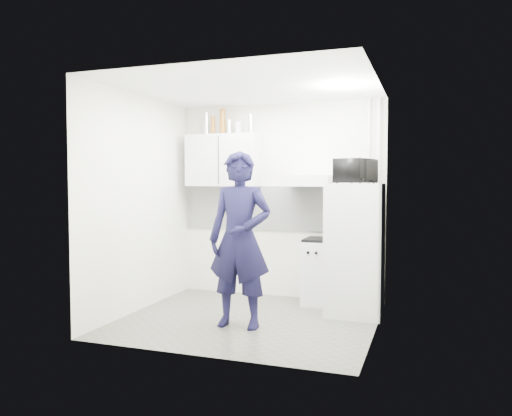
% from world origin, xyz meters
% --- Properties ---
extents(floor, '(2.80, 2.80, 0.00)m').
position_xyz_m(floor, '(0.00, 0.00, 0.00)').
color(floor, '#55554D').
rests_on(floor, ground).
extents(ceiling, '(2.80, 2.80, 0.00)m').
position_xyz_m(ceiling, '(0.00, 0.00, 2.60)').
color(ceiling, white).
rests_on(ceiling, wall_back).
extents(wall_back, '(2.80, 0.00, 2.80)m').
position_xyz_m(wall_back, '(0.00, 1.25, 1.30)').
color(wall_back, silver).
rests_on(wall_back, floor).
extents(wall_left, '(0.00, 2.60, 2.60)m').
position_xyz_m(wall_left, '(-1.40, 0.00, 1.30)').
color(wall_left, silver).
rests_on(wall_left, floor).
extents(wall_right, '(0.00, 2.60, 2.60)m').
position_xyz_m(wall_right, '(1.40, 0.00, 1.30)').
color(wall_right, silver).
rests_on(wall_right, floor).
extents(person, '(0.70, 0.47, 1.88)m').
position_xyz_m(person, '(0.01, -0.27, 0.94)').
color(person, black).
rests_on(person, floor).
extents(stove, '(0.51, 0.51, 0.81)m').
position_xyz_m(stove, '(0.66, 1.00, 0.40)').
color(stove, white).
rests_on(stove, floor).
extents(fridge, '(0.65, 0.65, 1.54)m').
position_xyz_m(fridge, '(1.10, 0.62, 0.77)').
color(fridge, silver).
rests_on(fridge, floor).
extents(stove_top, '(0.49, 0.49, 0.03)m').
position_xyz_m(stove_top, '(0.66, 1.00, 0.82)').
color(stove_top, black).
rests_on(stove_top, stove).
extents(saucepan, '(0.19, 0.19, 0.11)m').
position_xyz_m(saucepan, '(0.74, 1.06, 0.89)').
color(saucepan, silver).
rests_on(saucepan, stove_top).
extents(microwave, '(0.59, 0.47, 0.28)m').
position_xyz_m(microwave, '(1.10, 0.62, 1.68)').
color(microwave, black).
rests_on(microwave, fridge).
extents(bottle_b, '(0.08, 0.08, 0.31)m').
position_xyz_m(bottle_b, '(-1.01, 1.07, 2.35)').
color(bottle_b, silver).
rests_on(bottle_b, upper_cabinet).
extents(bottle_c, '(0.06, 0.06, 0.25)m').
position_xyz_m(bottle_c, '(-0.91, 1.07, 2.33)').
color(bottle_c, brown).
rests_on(bottle_c, upper_cabinet).
extents(bottle_d, '(0.08, 0.08, 0.35)m').
position_xyz_m(bottle_d, '(-0.76, 1.07, 2.37)').
color(bottle_d, brown).
rests_on(bottle_d, upper_cabinet).
extents(canister_a, '(0.08, 0.08, 0.19)m').
position_xyz_m(canister_a, '(-0.67, 1.07, 2.30)').
color(canister_a, silver).
rests_on(canister_a, upper_cabinet).
extents(canister_b, '(0.09, 0.09, 0.16)m').
position_xyz_m(canister_b, '(-0.54, 1.07, 2.28)').
color(canister_b, '#B2B7BC').
rests_on(canister_b, upper_cabinet).
extents(bottle_e, '(0.06, 0.06, 0.26)m').
position_xyz_m(bottle_e, '(-0.36, 1.07, 2.33)').
color(bottle_e, silver).
rests_on(bottle_e, upper_cabinet).
extents(upper_cabinet, '(1.00, 0.35, 0.70)m').
position_xyz_m(upper_cabinet, '(-0.75, 1.07, 1.85)').
color(upper_cabinet, silver).
rests_on(upper_cabinet, wall_back).
extents(range_hood, '(0.60, 0.50, 0.14)m').
position_xyz_m(range_hood, '(0.45, 1.00, 1.57)').
color(range_hood, white).
rests_on(range_hood, wall_back).
extents(backsplash, '(2.74, 0.03, 0.60)m').
position_xyz_m(backsplash, '(0.00, 1.24, 1.20)').
color(backsplash, white).
rests_on(backsplash, wall_back).
extents(pipe_a, '(0.05, 0.05, 2.60)m').
position_xyz_m(pipe_a, '(1.30, 1.17, 1.30)').
color(pipe_a, white).
rests_on(pipe_a, floor).
extents(pipe_b, '(0.04, 0.04, 2.60)m').
position_xyz_m(pipe_b, '(1.18, 1.17, 1.30)').
color(pipe_b, white).
rests_on(pipe_b, floor).
extents(ceiling_spot_fixture, '(0.10, 0.10, 0.02)m').
position_xyz_m(ceiling_spot_fixture, '(1.00, 0.20, 2.57)').
color(ceiling_spot_fixture, white).
rests_on(ceiling_spot_fixture, ceiling).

